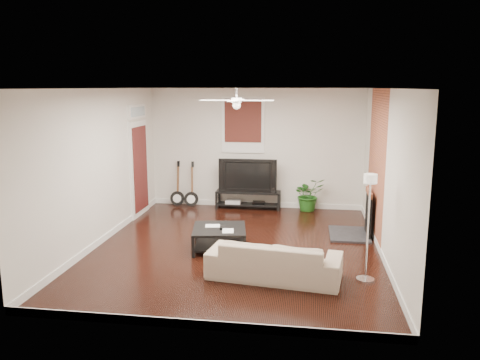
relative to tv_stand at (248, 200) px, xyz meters
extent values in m
cube|color=black|center=(0.15, -2.78, -0.21)|extent=(5.00, 6.00, 0.01)
cube|color=white|center=(0.15, -2.78, 2.59)|extent=(5.00, 6.00, 0.01)
cube|color=silver|center=(0.15, 0.22, 1.19)|extent=(5.00, 0.01, 2.80)
cube|color=silver|center=(0.15, -5.78, 1.19)|extent=(5.00, 0.01, 2.80)
cube|color=silver|center=(-2.35, -2.78, 1.19)|extent=(0.01, 6.00, 2.80)
cube|color=silver|center=(2.65, -2.78, 1.19)|extent=(0.01, 6.00, 2.80)
cube|color=#B25E39|center=(2.64, -1.78, 1.19)|extent=(0.02, 2.20, 2.80)
cube|color=black|center=(2.35, -1.78, 0.25)|extent=(0.80, 1.10, 0.92)
cube|color=#3F1C11|center=(-0.15, 0.19, 1.74)|extent=(1.00, 0.06, 1.30)
cube|color=white|center=(-2.31, -0.88, 1.04)|extent=(0.08, 1.00, 2.50)
cube|color=black|center=(0.00, 0.00, 0.00)|extent=(1.51, 0.40, 0.42)
imported|color=black|center=(0.00, 0.02, 0.60)|extent=(1.35, 0.18, 0.78)
cube|color=black|center=(-0.14, -2.91, -0.02)|extent=(1.05, 1.05, 0.39)
imported|color=tan|center=(0.91, -4.09, 0.08)|extent=(2.06, 1.03, 0.58)
imported|color=#1F5819|center=(1.41, 0.01, 0.18)|extent=(0.88, 0.83, 0.77)
camera|label=1|loc=(1.38, -10.87, 2.61)|focal=35.81mm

